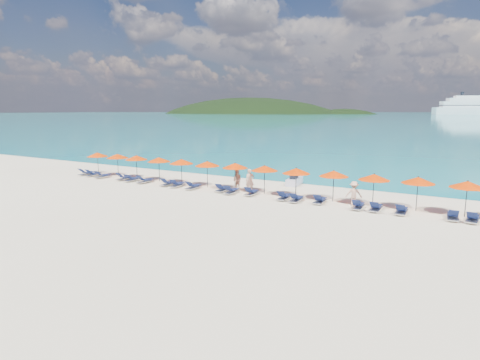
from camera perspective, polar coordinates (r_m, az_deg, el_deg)
The scene contains 41 objects.
ground at distance 28.19m, azimuth -3.08°, elevation -3.32°, with size 1400.00×1400.00×0.00m, color beige.
sea at distance 683.10m, azimuth 29.31°, elevation 8.18°, with size 1600.00×1300.00×0.01m, color #1FA9B2.
headland_main at distance 646.62m, azimuth 1.01°, elevation 6.04°, with size 374.00×242.00×126.50m.
headland_small at distance 607.25m, azimuth 14.47°, elevation 5.75°, with size 162.00×126.00×85.50m.
jetski at distance 35.24m, azimuth 7.74°, elevation -0.10°, with size 1.25×2.59×0.89m.
beachgoer_a at distance 31.58m, azimuth 1.41°, elevation -0.11°, with size 0.69×0.45×1.89m, color #DCA282.
beachgoer_b at distance 33.01m, azimuth -0.39°, elevation 0.09°, with size 0.78×0.45×1.61m, color #DCA282.
beachgoer_c at distance 28.40m, azimuth 15.90°, elevation -1.86°, with size 1.08×0.50×1.68m, color #DCA282.
umbrella_0 at distance 42.85m, azimuth -19.62°, elevation 3.43°, with size 2.10×2.10×2.28m.
umbrella_1 at distance 40.91m, azimuth -17.04°, elevation 3.29°, with size 2.10×2.10×2.28m.
umbrella_2 at distance 39.04m, azimuth -14.54°, elevation 3.10°, with size 2.10×2.10×2.28m.
umbrella_3 at distance 37.07m, azimuth -11.47°, elevation 2.87°, with size 2.10×2.10×2.28m.
umbrella_4 at distance 35.31m, azimuth -8.33°, elevation 2.62°, with size 2.10×2.10×2.28m.
umbrella_5 at distance 33.65m, azimuth -4.69°, elevation 2.33°, with size 2.10×2.10×2.28m.
umbrella_6 at distance 32.39m, azimuth -0.71°, elevation 2.07°, with size 2.10×2.10×2.28m.
umbrella_7 at distance 30.99m, azimuth 3.51°, elevation 1.69°, with size 2.10×2.10×2.28m.
umbrella_8 at distance 29.86m, azimuth 8.00°, elevation 1.29°, with size 2.10×2.10×2.28m.
umbrella_9 at distance 29.08m, azimuth 13.20°, elevation 0.90°, with size 2.10×2.10×2.28m.
umbrella_10 at distance 28.31m, azimuth 18.53°, elevation 0.40°, with size 2.10×2.10×2.28m.
umbrella_11 at distance 28.07m, azimuth 24.01°, elevation -0.03°, with size 2.10×2.10×2.28m.
umbrella_12 at distance 27.83m, azimuth 29.64°, elevation -0.56°, with size 2.10×2.10×2.28m.
lounger_0 at distance 42.89m, azimuth -21.01°, elevation 0.95°, with size 0.63×1.70×0.66m.
lounger_1 at distance 41.99m, azimuth -20.14°, elevation 0.82°, with size 0.66×1.71×0.66m.
lounger_2 at distance 40.61m, azimuth -18.94°, elevation 0.60°, with size 0.72×1.73×0.66m.
lounger_3 at distance 38.78m, azimuth -16.13°, elevation 0.33°, with size 0.64×1.71×0.66m.
lounger_4 at distance 37.89m, azimuth -15.09°, elevation 0.15°, with size 0.71×1.73×0.66m.
lounger_5 at distance 36.80m, azimuth -13.33°, elevation -0.05°, with size 0.79×1.75×0.66m.
lounger_6 at distance 35.06m, azimuth -10.18°, elevation -0.43°, with size 0.67×1.72×0.66m.
lounger_7 at distance 34.35m, azimuth -8.89°, elevation -0.61°, with size 0.76×1.75×0.66m.
lounger_8 at distance 33.25m, azimuth -6.66°, elevation -0.91°, with size 0.68×1.72×0.66m.
lounger_9 at distance 32.06m, azimuth -2.53°, elevation -1.25°, with size 0.79×1.75×0.66m.
lounger_10 at distance 31.22m, azimuth -1.23°, elevation -1.55°, with size 0.71×1.73×0.66m.
lounger_11 at distance 30.68m, azimuth 1.64°, elevation -1.76°, with size 0.71×1.73×0.66m.
lounger_12 at distance 29.33m, azimuth 6.31°, elevation -2.37°, with size 0.67×1.72×0.66m.
lounger_13 at distance 28.78m, azimuth 8.02°, elevation -2.64°, with size 0.67×1.72×0.66m.
lounger_14 at distance 28.58m, azimuth 11.28°, elevation -2.83°, with size 0.70×1.73×0.66m.
lounger_15 at distance 27.59m, azimuth 16.44°, elevation -3.51°, with size 0.69×1.72×0.66m.
lounger_16 at distance 27.40m, azimuth 18.76°, elevation -3.72°, with size 0.66×1.71×0.66m.
lounger_17 at distance 27.17m, azimuth 21.98°, elevation -4.04°, with size 0.64×1.71×0.66m.
lounger_18 at distance 27.08m, azimuth 28.02°, elevation -4.54°, with size 0.74×1.74×0.66m.
lounger_19 at distance 27.09m, azimuth 30.19°, elevation -4.72°, with size 0.78×1.75×0.66m.
Camera 1 is at (15.10, -22.90, 6.48)m, focal length 30.00 mm.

